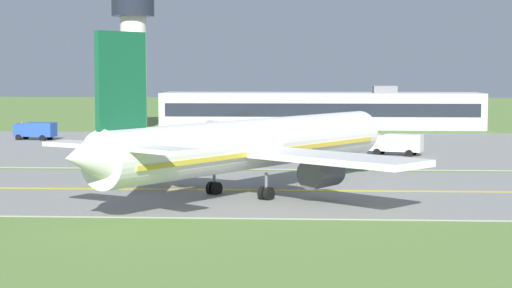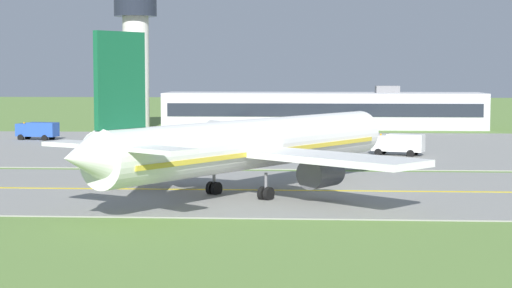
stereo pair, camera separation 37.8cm
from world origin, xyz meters
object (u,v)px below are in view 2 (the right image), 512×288
at_px(airplane_lead, 251,145).
at_px(service_truck_pushback, 38,130).
at_px(service_truck_baggage, 218,128).
at_px(service_truck_catering, 399,143).
at_px(control_tower, 136,43).

distance_m(airplane_lead, service_truck_pushback, 64.07).
distance_m(service_truck_baggage, service_truck_pushback, 25.99).
bearing_deg(airplane_lead, service_truck_pushback, 122.52).
bearing_deg(service_truck_baggage, airplane_lead, -81.42).
height_order(service_truck_baggage, service_truck_catering, service_truck_baggage).
bearing_deg(service_truck_catering, service_truck_pushback, 157.85).
xyz_separation_m(service_truck_catering, control_tower, (-39.96, 44.47, 13.12)).
distance_m(airplane_lead, service_truck_baggage, 59.14).
bearing_deg(service_truck_catering, service_truck_baggage, 134.18).
bearing_deg(service_truck_pushback, control_tower, 68.58).
bearing_deg(airplane_lead, service_truck_baggage, 98.58).
distance_m(airplane_lead, control_tower, 82.82).
bearing_deg(service_truck_catering, control_tower, 131.95).
bearing_deg(airplane_lead, service_truck_catering, 65.97).
bearing_deg(service_truck_baggage, service_truck_pushback, -170.14).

